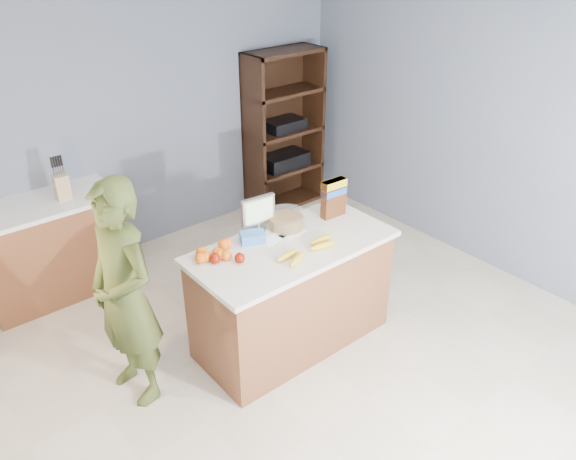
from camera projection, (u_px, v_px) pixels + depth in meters
floor at (316, 358)px, 4.39m from camera, size 4.50×5.00×0.02m
walls at (323, 161)px, 3.59m from camera, size 4.52×5.02×2.51m
counter_peninsula at (292, 298)px, 4.39m from camera, size 1.56×0.76×0.90m
back_cabinet at (52, 248)px, 4.98m from camera, size 1.24×0.62×0.90m
shelving_unit at (281, 133)px, 6.41m from camera, size 0.90×0.40×1.80m
person at (125, 296)px, 3.71m from camera, size 0.49×0.66×1.66m
knife_block at (62, 186)px, 4.77m from camera, size 0.12×0.10×0.31m
envelopes at (283, 236)px, 4.26m from camera, size 0.41×0.17×0.00m
bananas at (308, 250)px, 4.04m from camera, size 0.55×0.19×0.05m
apples at (227, 258)px, 3.91m from camera, size 0.21×0.18×0.08m
oranges at (215, 252)px, 3.98m from camera, size 0.33×0.22×0.08m
blue_carton at (253, 237)px, 4.16m from camera, size 0.21×0.18×0.08m
salad_bowl at (286, 221)px, 4.36m from camera, size 0.30×0.30×0.13m
tv at (258, 212)px, 4.27m from camera, size 0.28×0.12×0.28m
cereal_box at (334, 195)px, 4.46m from camera, size 0.21×0.09×0.31m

